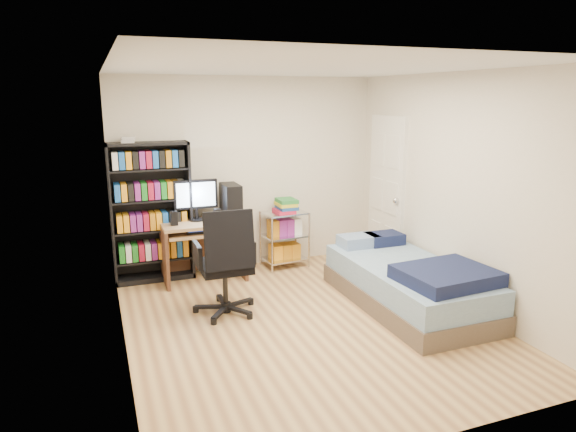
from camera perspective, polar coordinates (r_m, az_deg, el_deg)
name	(u,v)px	position (r m, az deg, el deg)	size (l,w,h in m)	color
room	(307,202)	(4.95, 2.09, 1.58)	(3.58, 4.08, 2.58)	tan
media_shelf	(151,211)	(6.48, -14.97, 0.56)	(0.96, 0.32, 1.78)	black
computer_desk	(210,226)	(6.45, -8.69, -1.07)	(0.99, 0.58, 1.25)	#9E7751
office_chair	(226,281)	(5.43, -6.88, -7.15)	(0.69, 0.69, 1.15)	black
wire_cart	(284,223)	(6.82, -0.40, -0.77)	(0.61, 0.46, 0.92)	silver
bed	(409,283)	(5.78, 13.27, -7.24)	(1.04, 2.09, 0.59)	brown
door	(386,192)	(6.96, 10.88, 2.62)	(0.12, 0.80, 2.00)	white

